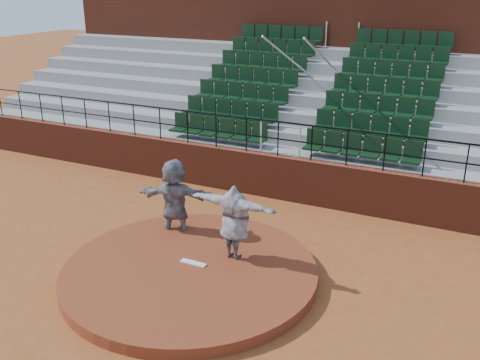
# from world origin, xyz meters

# --- Properties ---
(ground) EXTENTS (90.00, 90.00, 0.00)m
(ground) POSITION_xyz_m (0.00, 0.00, 0.00)
(ground) COLOR #984D22
(ground) RESTS_ON ground
(pitchers_mound) EXTENTS (5.50, 5.50, 0.25)m
(pitchers_mound) POSITION_xyz_m (0.00, 0.00, 0.12)
(pitchers_mound) COLOR brown
(pitchers_mound) RESTS_ON ground
(pitching_rubber) EXTENTS (0.60, 0.15, 0.03)m
(pitching_rubber) POSITION_xyz_m (0.00, 0.15, 0.27)
(pitching_rubber) COLOR white
(pitching_rubber) RESTS_ON pitchers_mound
(boundary_wall) EXTENTS (24.00, 0.30, 1.30)m
(boundary_wall) POSITION_xyz_m (0.00, 5.00, 0.65)
(boundary_wall) COLOR maroon
(boundary_wall) RESTS_ON ground
(wall_railing) EXTENTS (24.04, 0.05, 1.03)m
(wall_railing) POSITION_xyz_m (0.00, 5.00, 2.03)
(wall_railing) COLOR black
(wall_railing) RESTS_ON boundary_wall
(seating_deck) EXTENTS (24.00, 5.97, 4.63)m
(seating_deck) POSITION_xyz_m (0.00, 8.65, 1.44)
(seating_deck) COLOR gray
(seating_deck) RESTS_ON ground
(press_box_facade) EXTENTS (24.00, 3.00, 7.10)m
(press_box_facade) POSITION_xyz_m (0.00, 12.60, 3.55)
(press_box_facade) COLOR maroon
(press_box_facade) RESTS_ON ground
(pitcher) EXTENTS (2.14, 0.72, 1.71)m
(pitcher) POSITION_xyz_m (0.67, 0.83, 1.10)
(pitcher) COLOR black
(pitcher) RESTS_ON pitchers_mound
(fielder) EXTENTS (2.00, 1.10, 2.05)m
(fielder) POSITION_xyz_m (-1.28, 1.50, 1.03)
(fielder) COLOR black
(fielder) RESTS_ON ground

